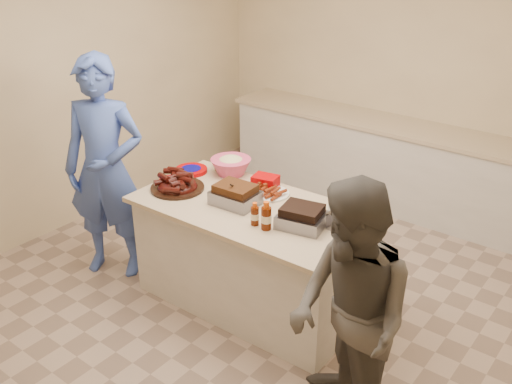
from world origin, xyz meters
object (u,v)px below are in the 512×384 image
Objects in this scene: bbq_bottle_b at (266,229)px; mustard_bottle at (245,195)px; plastic_cup at (219,170)px; rib_platter at (178,189)px; coleslaw_bowl at (231,174)px; island at (252,300)px; roasting_pan at (355,227)px; bbq_bottle_a at (255,225)px; guest_blue at (118,267)px.

mustard_bottle is (-0.46, 0.33, 0.00)m from bbq_bottle_b.
rib_platter is at bearing -91.37° from plastic_cup.
coleslaw_bowl is (0.14, 0.49, 0.00)m from rib_platter.
island is 1.16m from roasting_pan.
roasting_pan is at bearing 35.10° from bbq_bottle_a.
mustard_bottle is (-0.36, 0.33, 0.00)m from bbq_bottle_a.
island is 1.08m from rib_platter.
bbq_bottle_b is at bearing -0.59° from bbq_bottle_a.
rib_platter is at bearing 174.27° from bbq_bottle_a.
coleslaw_bowl reaches higher than rib_platter.
mustard_bottle reaches higher than roasting_pan.
guest_blue is (-1.54, -0.14, -0.85)m from bbq_bottle_b.
plastic_cup is at bearing 171.28° from roasting_pan.
roasting_pan is (0.77, 0.19, 0.85)m from island.
guest_blue is at bearing -174.33° from bbq_bottle_a.
rib_platter reaches higher than guest_blue.
guest_blue is (-2.01, -0.55, -0.85)m from roasting_pan.
bbq_bottle_a is (0.85, -0.08, 0.00)m from rib_platter.
mustard_bottle is (0.34, -0.24, 0.00)m from coleslaw_bowl.
plastic_cup reaches higher than guest_blue.
roasting_pan is 2.25m from guest_blue.
roasting_pan is (1.42, 0.32, 0.00)m from rib_platter.
island is 4.21× the size of rib_platter.
bbq_bottle_a reaches higher than island.
plastic_cup is at bearing 21.55° from guest_blue.
bbq_bottle_b is at bearing -35.78° from mustard_bottle.
plastic_cup is at bearing 148.49° from bbq_bottle_b.
bbq_bottle_a is 1.53× the size of plastic_cup.
guest_blue is at bearing -174.73° from bbq_bottle_b.
island is at bearing 10.79° from rib_platter.
coleslaw_bowl is at bearing 73.74° from rib_platter.
guest_blue is (-0.60, -0.72, -0.85)m from plastic_cup.
bbq_bottle_a is at bearing -48.79° from island.
rib_platter is at bearing -106.26° from coleslaw_bowl.
guest_blue is at bearing -156.33° from mustard_bottle.
mustard_bottle is at bearing -26.97° from plastic_cup.
rib_platter is 0.49m from plastic_cup.
roasting_pan is at bearing -6.84° from plastic_cup.
plastic_cup is at bearing 149.34° from island.
bbq_bottle_a reaches higher than roasting_pan.
rib_platter is 2.50× the size of bbq_bottle_a.
rib_platter is 3.37× the size of mustard_bottle.
bbq_bottle_b is at bearing -5.19° from rib_platter.
plastic_cup is (0.01, 0.49, 0.00)m from rib_platter.
bbq_bottle_b is (-0.47, -0.40, 0.00)m from roasting_pan.
rib_platter is 3.83× the size of plastic_cup.
island is 0.88m from mustard_bottle.
bbq_bottle_a is (0.70, -0.58, 0.00)m from coleslaw_bowl.
coleslaw_bowl is (-1.28, 0.17, 0.00)m from roasting_pan.
coleslaw_bowl is at bearing 144.56° from mustard_bottle.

